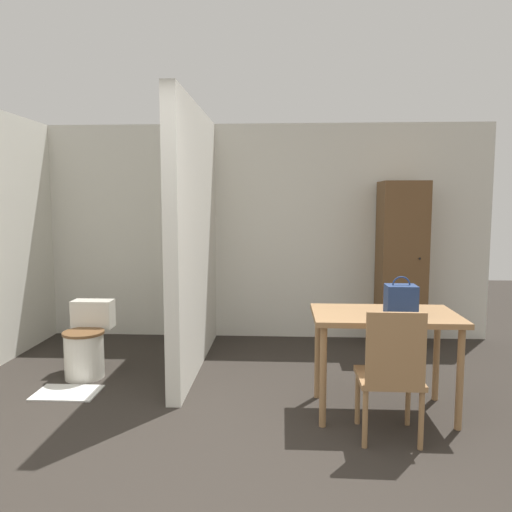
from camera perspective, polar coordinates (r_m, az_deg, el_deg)
The scene contains 8 objects.
wall_back at distance 5.93m, azimuth -1.18°, elevation 2.78°, with size 5.65×0.12×2.50m.
partition_wall at distance 4.86m, azimuth -7.02°, elevation 1.99°, with size 0.12×2.12×2.50m.
dining_table at distance 3.91m, azimuth 14.47°, elevation -7.75°, with size 1.07×0.66×0.77m.
wooden_chair at distance 3.51m, azimuth 15.19°, elevation -12.65°, with size 0.42×0.42×0.91m.
toilet at distance 4.93m, azimuth -18.80°, elevation -9.48°, with size 0.38×0.52×0.67m.
handbag at distance 3.80m, azimuth 16.22°, elevation -4.86°, with size 0.22×0.17×0.29m.
wooden_cabinet at distance 5.78m, azimuth 16.24°, elevation -0.90°, with size 0.49×0.50×1.83m.
bath_mat at distance 4.63m, azimuth -20.77°, elevation -14.39°, with size 0.52×0.36×0.01m.
Camera 1 is at (0.43, -2.37, 1.60)m, focal length 35.00 mm.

